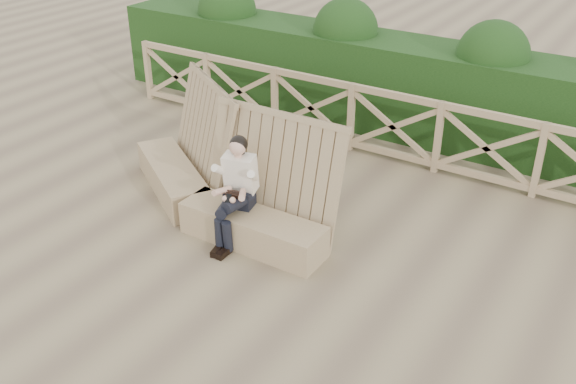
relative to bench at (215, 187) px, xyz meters
The scene contains 5 objects.
ground 1.52m from the bench, 31.66° to the right, with size 60.00×60.00×0.00m, color brown.
bench is the anchor object (origin of this frame).
woman 0.74m from the bench, 27.49° to the right, with size 0.45×0.84×1.33m.
guardrail 3.01m from the bench, 65.31° to the left, with size 10.10×0.09×1.10m.
hedge 4.14m from the bench, 72.29° to the left, with size 12.00×1.20×1.50m, color black.
Camera 1 is at (3.49, -4.86, 4.35)m, focal length 40.00 mm.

